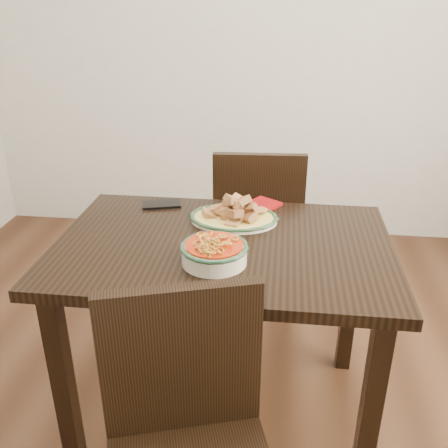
# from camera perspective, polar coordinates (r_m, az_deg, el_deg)

# --- Properties ---
(floor) EXTENTS (3.50, 3.50, 0.00)m
(floor) POSITION_cam_1_polar(r_m,az_deg,el_deg) (2.16, -1.63, -20.43)
(floor) COLOR #361E11
(floor) RESTS_ON ground
(wall_back) EXTENTS (3.50, 0.10, 2.60)m
(wall_back) POSITION_cam_1_polar(r_m,az_deg,el_deg) (3.27, 2.91, 20.73)
(wall_back) COLOR beige
(wall_back) RESTS_ON ground
(dining_table) EXTENTS (1.16, 0.78, 0.75)m
(dining_table) POSITION_cam_1_polar(r_m,az_deg,el_deg) (1.78, -0.08, -5.04)
(dining_table) COLOR black
(dining_table) RESTS_ON ground
(chair_far) EXTENTS (0.44, 0.44, 0.89)m
(chair_far) POSITION_cam_1_polar(r_m,az_deg,el_deg) (2.47, 3.87, 0.01)
(chair_far) COLOR black
(chair_far) RESTS_ON ground
(chair_near) EXTENTS (0.53, 0.53, 0.89)m
(chair_near) POSITION_cam_1_polar(r_m,az_deg,el_deg) (1.39, -4.12, -23.45)
(chair_near) COLOR black
(chair_near) RESTS_ON ground
(fish_plate) EXTENTS (0.33, 0.26, 0.11)m
(fish_plate) POSITION_cam_1_polar(r_m,az_deg,el_deg) (1.87, 1.14, 1.61)
(fish_plate) COLOR beige
(fish_plate) RESTS_ON dining_table
(noodle_bowl) EXTENTS (0.22, 0.22, 0.08)m
(noodle_bowl) POSITION_cam_1_polar(r_m,az_deg,el_deg) (1.58, -1.12, -3.02)
(noodle_bowl) COLOR beige
(noodle_bowl) RESTS_ON dining_table
(smartphone) EXTENTS (0.17, 0.12, 0.01)m
(smartphone) POSITION_cam_1_polar(r_m,az_deg,el_deg) (2.04, -7.18, 2.25)
(smartphone) COLOR black
(smartphone) RESTS_ON dining_table
(napkin) EXTENTS (0.15, 0.14, 0.01)m
(napkin) POSITION_cam_1_polar(r_m,az_deg,el_deg) (2.04, 4.67, 2.33)
(napkin) COLOR maroon
(napkin) RESTS_ON dining_table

